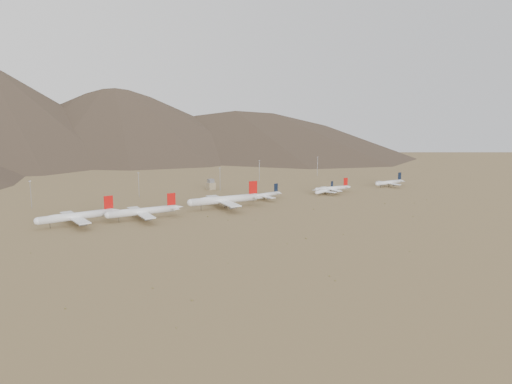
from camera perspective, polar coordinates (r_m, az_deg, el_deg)
ground at (r=445.97m, az=-0.84°, el=-2.22°), size 3000.00×3000.00×0.00m
mountain_ridge at (r=1285.72m, az=-24.48°, el=11.57°), size 4400.00×1000.00×300.00m
widebody_west at (r=419.71m, az=-19.82°, el=-2.60°), size 69.21×52.98×20.55m
widebody_centre at (r=424.06m, az=-12.85°, el=-2.16°), size 67.14×51.86×19.95m
widebody_east at (r=459.48m, az=-3.63°, el=-0.86°), size 77.52×60.29×23.12m
narrowbody_a at (r=498.58m, az=0.93°, el=-0.36°), size 45.18×32.64×14.92m
narrowbody_b at (r=534.20m, az=7.91°, el=0.16°), size 37.36×27.63×12.63m
narrowbody_c at (r=544.63m, az=8.77°, el=0.42°), size 46.05×33.60×15.30m
narrowbody_d at (r=599.75m, az=15.01°, el=1.07°), size 46.77×33.50×15.43m
control_tower at (r=560.83m, az=-5.18°, el=0.81°), size 8.00×8.00×12.00m
mast_far_west at (r=501.42m, az=-24.35°, el=-0.10°), size 2.00×0.60×25.70m
mast_west at (r=525.55m, az=-13.26°, el=0.95°), size 2.00×0.60×25.70m
mast_centre at (r=552.41m, az=-4.13°, el=1.62°), size 2.00×0.60×25.70m
mast_east at (r=623.57m, az=0.39°, el=2.60°), size 2.00×0.60×25.70m
mast_far_east at (r=670.57m, az=7.04°, el=3.04°), size 2.00×0.60×25.70m
desert_scrub at (r=385.37m, az=7.16°, el=-4.20°), size 409.43×182.57×0.85m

